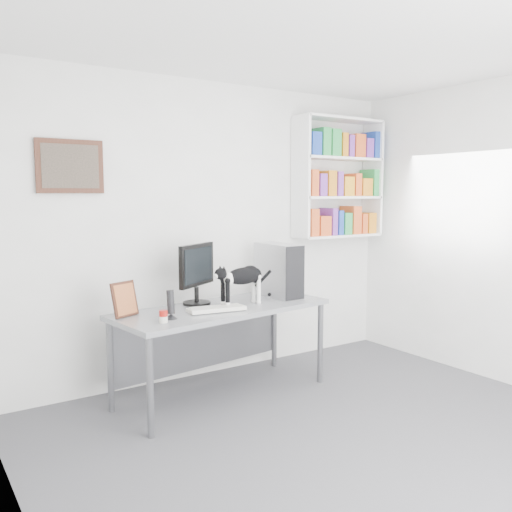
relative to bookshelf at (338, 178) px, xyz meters
name	(u,v)px	position (x,y,z in m)	size (l,w,h in m)	color
room	(370,248)	(-1.40, -1.85, -0.50)	(4.01, 4.01, 2.70)	#4A4B4F
bookshelf	(338,178)	(0.00, 0.00, 0.00)	(1.03, 0.28, 1.24)	white
wall_art	(70,166)	(-2.70, 0.12, 0.05)	(0.52, 0.04, 0.42)	#472416
desk	(223,351)	(-1.66, -0.45, -1.47)	(1.82, 0.71, 0.76)	gray
monitor	(196,274)	(-1.79, -0.25, -0.83)	(0.49, 0.23, 0.52)	black
keyboard	(216,309)	(-1.79, -0.57, -1.07)	(0.45, 0.17, 0.03)	silver
pc_tower	(278,270)	(-1.01, -0.34, -0.85)	(0.21, 0.48, 0.48)	#ADAEB2
speaker	(171,304)	(-2.20, -0.62, -0.98)	(0.10, 0.10, 0.23)	black
leaning_print	(124,298)	(-2.46, -0.35, -0.95)	(0.22, 0.09, 0.28)	#472416
soup_can	(163,316)	(-2.30, -0.70, -1.05)	(0.06, 0.06, 0.09)	#A3130E
cat	(242,286)	(-1.50, -0.50, -0.92)	(0.54, 0.14, 0.33)	black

